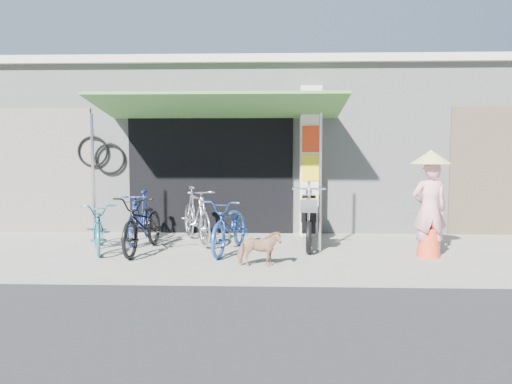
{
  "coord_description": "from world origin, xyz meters",
  "views": [
    {
      "loc": [
        0.11,
        -7.72,
        1.76
      ],
      "look_at": [
        -0.2,
        1.0,
        1.0
      ],
      "focal_mm": 35.0,
      "sensor_mm": 36.0,
      "label": 1
    }
  ],
  "objects_px": {
    "bike_black": "(143,223)",
    "bike_silver": "(196,215)",
    "bike_blue": "(140,217)",
    "street_dog": "(259,249)",
    "moped": "(309,218)",
    "bike_navy": "(230,225)",
    "nun": "(430,204)",
    "bike_teal": "(99,226)"
  },
  "relations": [
    {
      "from": "bike_navy",
      "to": "nun",
      "type": "height_order",
      "value": "nun"
    },
    {
      "from": "bike_navy",
      "to": "street_dog",
      "type": "distance_m",
      "value": 1.19
    },
    {
      "from": "bike_navy",
      "to": "moped",
      "type": "bearing_deg",
      "value": 37.17
    },
    {
      "from": "bike_black",
      "to": "bike_navy",
      "type": "height_order",
      "value": "bike_black"
    },
    {
      "from": "bike_teal",
      "to": "moped",
      "type": "height_order",
      "value": "moped"
    },
    {
      "from": "bike_black",
      "to": "bike_navy",
      "type": "relative_size",
      "value": 1.06
    },
    {
      "from": "bike_blue",
      "to": "bike_silver",
      "type": "xyz_separation_m",
      "value": [
        1.06,
        0.0,
        0.05
      ]
    },
    {
      "from": "bike_silver",
      "to": "bike_teal",
      "type": "bearing_deg",
      "value": -177.37
    },
    {
      "from": "bike_teal",
      "to": "bike_navy",
      "type": "height_order",
      "value": "bike_navy"
    },
    {
      "from": "nun",
      "to": "bike_black",
      "type": "bearing_deg",
      "value": -5.95
    },
    {
      "from": "bike_teal",
      "to": "bike_navy",
      "type": "distance_m",
      "value": 2.27
    },
    {
      "from": "nun",
      "to": "moped",
      "type": "bearing_deg",
      "value": -28.01
    },
    {
      "from": "bike_blue",
      "to": "nun",
      "type": "bearing_deg",
      "value": -10.66
    },
    {
      "from": "bike_blue",
      "to": "nun",
      "type": "xyz_separation_m",
      "value": [
        5.03,
        -1.07,
        0.38
      ]
    },
    {
      "from": "street_dog",
      "to": "moped",
      "type": "relative_size",
      "value": 0.33
    },
    {
      "from": "bike_navy",
      "to": "moped",
      "type": "height_order",
      "value": "moped"
    },
    {
      "from": "street_dog",
      "to": "bike_navy",
      "type": "bearing_deg",
      "value": 21.65
    },
    {
      "from": "bike_blue",
      "to": "bike_navy",
      "type": "distance_m",
      "value": 1.95
    },
    {
      "from": "bike_silver",
      "to": "moped",
      "type": "distance_m",
      "value": 2.1
    },
    {
      "from": "bike_black",
      "to": "nun",
      "type": "distance_m",
      "value": 4.77
    },
    {
      "from": "bike_blue",
      "to": "bike_silver",
      "type": "distance_m",
      "value": 1.06
    },
    {
      "from": "bike_silver",
      "to": "bike_navy",
      "type": "bearing_deg",
      "value": -73.52
    },
    {
      "from": "bike_silver",
      "to": "nun",
      "type": "height_order",
      "value": "nun"
    },
    {
      "from": "bike_navy",
      "to": "bike_silver",
      "type": "bearing_deg",
      "value": 143.48
    },
    {
      "from": "bike_black",
      "to": "street_dog",
      "type": "bearing_deg",
      "value": -23.39
    },
    {
      "from": "bike_blue",
      "to": "moped",
      "type": "bearing_deg",
      "value": -2.25
    },
    {
      "from": "bike_silver",
      "to": "street_dog",
      "type": "bearing_deg",
      "value": -80.99
    },
    {
      "from": "bike_black",
      "to": "street_dog",
      "type": "relative_size",
      "value": 2.88
    },
    {
      "from": "bike_silver",
      "to": "moped",
      "type": "xyz_separation_m",
      "value": [
        2.09,
        -0.2,
        -0.02
      ]
    },
    {
      "from": "bike_silver",
      "to": "street_dog",
      "type": "xyz_separation_m",
      "value": [
        1.23,
        -1.87,
        -0.26
      ]
    },
    {
      "from": "bike_black",
      "to": "bike_silver",
      "type": "xyz_separation_m",
      "value": [
        0.78,
        0.85,
        0.04
      ]
    },
    {
      "from": "bike_silver",
      "to": "bike_navy",
      "type": "height_order",
      "value": "bike_silver"
    },
    {
      "from": "street_dog",
      "to": "nun",
      "type": "bearing_deg",
      "value": -78.43
    },
    {
      "from": "bike_teal",
      "to": "nun",
      "type": "relative_size",
      "value": 0.93
    },
    {
      "from": "bike_teal",
      "to": "bike_blue",
      "type": "xyz_separation_m",
      "value": [
        0.51,
        0.79,
        0.06
      ]
    },
    {
      "from": "bike_black",
      "to": "bike_navy",
      "type": "distance_m",
      "value": 1.49
    },
    {
      "from": "street_dog",
      "to": "moped",
      "type": "distance_m",
      "value": 1.89
    },
    {
      "from": "bike_teal",
      "to": "bike_black",
      "type": "height_order",
      "value": "bike_black"
    },
    {
      "from": "bike_blue",
      "to": "nun",
      "type": "relative_size",
      "value": 0.92
    },
    {
      "from": "street_dog",
      "to": "moped",
      "type": "xyz_separation_m",
      "value": [
        0.85,
        1.67,
        0.23
      ]
    },
    {
      "from": "bike_silver",
      "to": "bike_blue",
      "type": "bearing_deg",
      "value": 155.8
    },
    {
      "from": "bike_blue",
      "to": "bike_black",
      "type": "relative_size",
      "value": 0.86
    }
  ]
}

